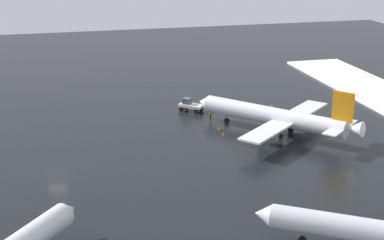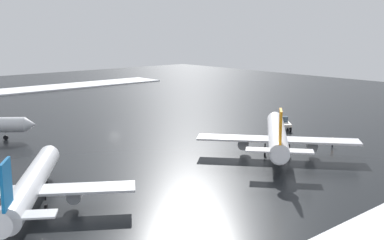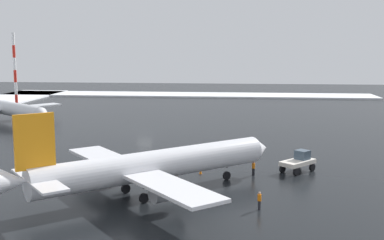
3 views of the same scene
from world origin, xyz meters
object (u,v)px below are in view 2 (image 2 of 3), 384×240
at_px(airplane_parked_starboard, 277,135).
at_px(traffic_cone_mid_line, 243,141).
at_px(traffic_cone_near_nose, 254,139).
at_px(ground_crew_beside_wing, 333,141).
at_px(ground_crew_near_tug, 276,130).
at_px(pushback_tug, 284,123).
at_px(airplane_foreground_jet, 31,184).

height_order(airplane_parked_starboard, traffic_cone_mid_line, airplane_parked_starboard).
bearing_deg(traffic_cone_near_nose, ground_crew_beside_wing, 27.68).
height_order(airplane_parked_starboard, ground_crew_near_tug, airplane_parked_starboard).
distance_m(airplane_parked_starboard, ground_crew_near_tug, 13.73).
relative_size(pushback_tug, ground_crew_beside_wing, 2.85).
bearing_deg(traffic_cone_near_nose, traffic_cone_mid_line, -92.87).
xyz_separation_m(ground_crew_beside_wing, traffic_cone_mid_line, (-12.40, -9.26, -0.70)).
height_order(ground_crew_beside_wing, traffic_cone_near_nose, ground_crew_beside_wing).
relative_size(airplane_parked_starboard, traffic_cone_near_nose, 46.14).
distance_m(airplane_foreground_jet, ground_crew_near_tug, 50.73).
bearing_deg(traffic_cone_mid_line, airplane_parked_starboard, -9.62).
bearing_deg(airplane_parked_starboard, ground_crew_beside_wing, -58.56).
bearing_deg(ground_crew_beside_wing, traffic_cone_near_nose, -33.48).
distance_m(ground_crew_beside_wing, ground_crew_near_tug, 12.08).
bearing_deg(airplane_parked_starboard, airplane_foreground_jet, 134.70).
xyz_separation_m(pushback_tug, ground_crew_beside_wing, (14.57, -5.26, -0.31)).
xyz_separation_m(airplane_parked_starboard, airplane_foreground_jet, (-3.36, -39.89, -0.24)).
distance_m(pushback_tug, ground_crew_near_tug, 6.04).
bearing_deg(ground_crew_near_tug, airplane_foreground_jet, 135.27).
bearing_deg(ground_crew_near_tug, ground_crew_beside_wing, -139.51).
height_order(ground_crew_near_tug, traffic_cone_near_nose, ground_crew_near_tug).
xyz_separation_m(airplane_foreground_jet, ground_crew_beside_wing, (6.88, 50.66, -1.83)).
relative_size(ground_crew_beside_wing, traffic_cone_mid_line, 3.11).
bearing_deg(ground_crew_near_tug, pushback_tug, -26.20).
height_order(airplane_parked_starboard, pushback_tug, airplane_parked_starboard).
xyz_separation_m(airplane_foreground_jet, pushback_tug, (-7.69, 55.92, -1.51)).
height_order(ground_crew_near_tug, traffic_cone_mid_line, ground_crew_near_tug).
bearing_deg(pushback_tug, ground_crew_beside_wing, -157.47).
height_order(ground_crew_beside_wing, traffic_cone_mid_line, ground_crew_beside_wing).
relative_size(traffic_cone_near_nose, traffic_cone_mid_line, 1.00).
relative_size(airplane_foreground_jet, traffic_cone_mid_line, 45.35).
distance_m(ground_crew_near_tug, traffic_cone_mid_line, 9.06).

